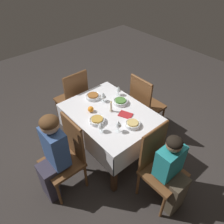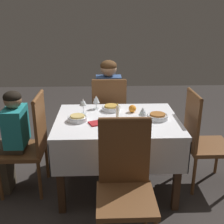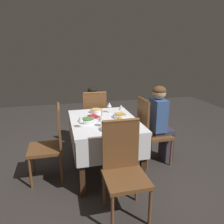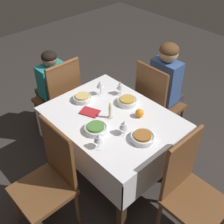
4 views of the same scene
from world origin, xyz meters
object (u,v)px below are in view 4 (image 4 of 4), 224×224
at_px(bowl_north, 96,128).
at_px(napkin_red_folded, 90,112).
at_px(chair_west, 189,189).
at_px(wine_glass_north, 99,138).
at_px(bowl_south, 127,101).
at_px(person_child_teal, 51,87).
at_px(chair_south, 156,102).
at_px(dining_table, 112,126).
at_px(candle_centerpiece, 110,112).
at_px(bowl_east, 82,98).
at_px(chair_east, 61,96).
at_px(wine_glass_east, 100,85).
at_px(wine_glass_south, 120,86).
at_px(person_adult_denim, 167,86).
at_px(wine_glass_west, 124,125).
at_px(orange_fruit, 140,113).
at_px(chair_north, 49,177).
at_px(bowl_west, 142,137).

height_order(bowl_north, napkin_red_folded, bowl_north).
height_order(chair_west, wine_glass_north, chair_west).
bearing_deg(bowl_north, bowl_south, -78.60).
bearing_deg(person_child_teal, wine_glass_north, 74.63).
xyz_separation_m(chair_south, bowl_north, (-0.10, 0.92, 0.25)).
distance_m(dining_table, chair_south, 0.71).
bearing_deg(candle_centerpiece, chair_south, -85.40).
distance_m(bowl_east, bowl_north, 0.45).
relative_size(person_child_teal, wine_glass_north, 7.27).
height_order(chair_east, wine_glass_east, chair_east).
xyz_separation_m(chair_south, wine_glass_east, (0.27, 0.55, 0.33)).
distance_m(wine_glass_south, bowl_north, 0.58).
distance_m(dining_table, chair_east, 0.84).
relative_size(chair_east, wine_glass_south, 6.98).
relative_size(person_adult_denim, wine_glass_west, 8.23).
bearing_deg(bowl_south, chair_west, 166.55).
distance_m(wine_glass_east, orange_fruit, 0.49).
bearing_deg(candle_centerpiece, wine_glass_west, 165.85).
bearing_deg(dining_table, wine_glass_south, -55.67).
bearing_deg(wine_glass_south, orange_fruit, 161.77).
bearing_deg(bowl_east, bowl_south, -139.48).
height_order(wine_glass_east, candle_centerpiece, candle_centerpiece).
bearing_deg(chair_west, wine_glass_south, 75.34).
relative_size(chair_north, candle_centerpiece, 6.05).
xyz_separation_m(chair_east, bowl_west, (-1.21, 0.03, 0.25)).
bearing_deg(chair_north, dining_table, 91.79).
distance_m(bowl_east, napkin_red_folded, 0.21).
distance_m(wine_glass_south, wine_glass_west, 0.57).
distance_m(bowl_west, wine_glass_west, 0.17).
distance_m(chair_north, bowl_south, 0.97).
relative_size(dining_table, bowl_south, 6.10).
distance_m(chair_west, chair_north, 1.09).
xyz_separation_m(chair_south, chair_west, (-0.90, 0.68, 0.00)).
bearing_deg(candle_centerpiece, bowl_north, 102.86).
bearing_deg(chair_south, bowl_north, 96.43).
relative_size(wine_glass_west, bowl_north, 0.72).
bearing_deg(dining_table, bowl_south, -78.35).
height_order(chair_east, orange_fruit, chair_east).
bearing_deg(bowl_east, chair_east, -5.36).
distance_m(wine_glass_south, wine_glass_north, 0.75).
bearing_deg(orange_fruit, wine_glass_north, 95.22).
xyz_separation_m(bowl_east, wine_glass_west, (-0.60, 0.04, 0.07)).
xyz_separation_m(chair_east, bowl_south, (-0.79, -0.23, 0.25)).
distance_m(wine_glass_east, wine_glass_north, 0.72).
bearing_deg(bowl_east, person_adult_denim, -108.97).
bearing_deg(wine_glass_west, wine_glass_south, -41.23).
xyz_separation_m(bowl_west, wine_glass_west, (0.15, 0.06, 0.07)).
relative_size(person_adult_denim, wine_glass_south, 8.20).
relative_size(chair_south, wine_glass_south, 6.98).
bearing_deg(candle_centerpiece, person_child_teal, -1.53).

